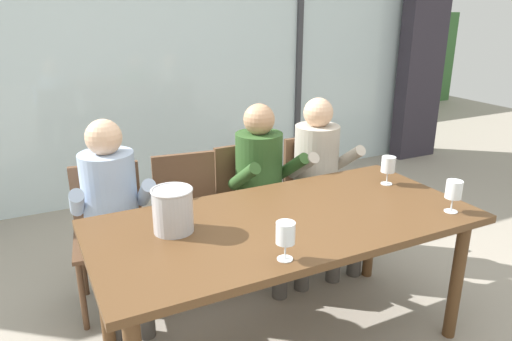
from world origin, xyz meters
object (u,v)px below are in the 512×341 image
chair_near_curtain (110,225)px  person_pale_blue_shirt (112,208)px  ice_bucket_primary (173,210)px  wine_glass_center_pour (454,190)px  wine_glass_by_left_taster (388,166)px  dining_table (286,233)px  chair_center (249,198)px  wine_glass_near_bucket (285,235)px  chair_left_of_center (189,211)px  person_olive_shirt (265,181)px  chair_right_of_center (315,187)px  person_beige_jumper (322,171)px

chair_near_curtain → person_pale_blue_shirt: bearing=-79.5°
ice_bucket_primary → wine_glass_center_pour: bearing=-17.7°
wine_glass_by_left_taster → dining_table: bearing=-169.1°
chair_near_curtain → chair_center: same height
dining_table → wine_glass_near_bucket: bearing=-121.1°
chair_near_curtain → ice_bucket_primary: size_ratio=4.05×
chair_near_curtain → chair_left_of_center: 0.51m
dining_table → chair_near_curtain: bearing=130.2°
wine_glass_by_left_taster → wine_glass_near_bucket: bearing=-153.0°
chair_near_curtain → wine_glass_center_pour: wine_glass_center_pour is taller
dining_table → wine_glass_by_left_taster: (0.80, 0.15, 0.20)m
wine_glass_center_pour → dining_table: bearing=158.6°
person_olive_shirt → wine_glass_by_left_taster: size_ratio=6.92×
chair_center → person_olive_shirt: person_olive_shirt is taller
dining_table → chair_left_of_center: chair_left_of_center is taller
wine_glass_by_left_taster → wine_glass_near_bucket: same height
dining_table → person_pale_blue_shirt: bearing=135.1°
chair_right_of_center → ice_bucket_primary: 1.56m
person_olive_shirt → wine_glass_center_pour: person_olive_shirt is taller
person_pale_blue_shirt → person_beige_jumper: size_ratio=1.00×
chair_left_of_center → wine_glass_near_bucket: bearing=-82.0°
chair_left_of_center → chair_center: same height
wine_glass_near_bucket → chair_right_of_center: bearing=51.5°
chair_left_of_center → person_beige_jumper: size_ratio=0.73×
dining_table → wine_glass_near_bucket: (-0.22, -0.36, 0.20)m
chair_center → person_pale_blue_shirt: person_pale_blue_shirt is taller
chair_left_of_center → wine_glass_center_pour: (1.06, -1.19, 0.38)m
chair_near_curtain → chair_right_of_center: (1.51, -0.02, 0.00)m
chair_near_curtain → wine_glass_center_pour: 2.02m
chair_near_curtain → person_olive_shirt: (1.01, -0.15, 0.17)m
dining_table → person_pale_blue_shirt: person_pale_blue_shirt is taller
person_olive_shirt → chair_left_of_center: bearing=160.4°
chair_left_of_center → wine_glass_near_bucket: wine_glass_near_bucket is taller
person_olive_shirt → person_beige_jumper: size_ratio=1.00×
person_pale_blue_shirt → chair_left_of_center: bearing=17.9°
person_beige_jumper → wine_glass_center_pour: bearing=-84.3°
chair_center → chair_right_of_center: 0.54m
person_beige_jumper → chair_right_of_center: bearing=75.1°
chair_left_of_center → wine_glass_by_left_taster: bearing=-27.7°
wine_glass_near_bucket → wine_glass_center_pour: bearing=2.2°
chair_right_of_center → wine_glass_center_pour: 1.25m
dining_table → person_beige_jumper: person_beige_jumper is taller
dining_table → person_pale_blue_shirt: 1.05m
dining_table → chair_right_of_center: bearing=48.8°
chair_center → person_olive_shirt: bearing=-73.2°
chair_center → person_pale_blue_shirt: size_ratio=0.73×
dining_table → person_olive_shirt: (0.26, 0.74, -0.00)m
wine_glass_by_left_taster → wine_glass_center_pour: (0.02, -0.47, 0.00)m
ice_bucket_primary → wine_glass_near_bucket: ice_bucket_primary is taller
person_pale_blue_shirt → wine_glass_near_bucket: bearing=-60.9°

